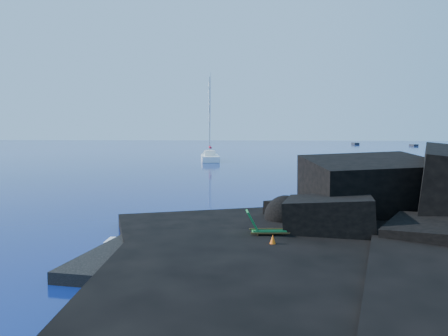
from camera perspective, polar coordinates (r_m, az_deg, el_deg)
The scene contains 10 objects.
ground at distance 14.74m, azimuth -18.05°, elevation -11.66°, with size 400.00×400.00×0.00m, color #04053D.
beach at distance 14.04m, azimuth 0.23°, elevation -12.25°, with size 8.50×6.00×0.70m, color black.
surf_foam at distance 18.34m, azimuth 3.34°, elevation -8.20°, with size 10.00×8.00×0.06m, color white, non-canonical shape.
sailboat at distance 62.17m, azimuth -1.86°, elevation 0.93°, with size 2.40×11.42×11.98m, color white, non-canonical shape.
deck_chair at distance 15.14m, azimuth 6.60°, elevation -7.35°, with size 1.72×0.75×1.18m, color #17672E, non-canonical shape.
towel at distance 15.32m, azimuth 8.49°, elevation -9.39°, with size 1.96×0.93×0.05m, color white.
sunbather at distance 15.29m, azimuth 8.50°, elevation -8.87°, with size 1.76×0.43×0.23m, color #E39C77, non-canonical shape.
marker_cone at distance 13.86m, azimuth 6.38°, elevation -9.78°, with size 0.37×0.37×0.57m, color #FF5F0D.
distant_boat_a at distance 148.72m, azimuth 16.77°, elevation 2.93°, with size 1.55×4.99×0.67m, color #242429.
distant_boat_b at distance 139.37m, azimuth 23.52°, elevation 2.64°, with size 1.30×4.17×0.56m, color #222227.
Camera 1 is at (5.96, -12.85, 4.10)m, focal length 35.00 mm.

